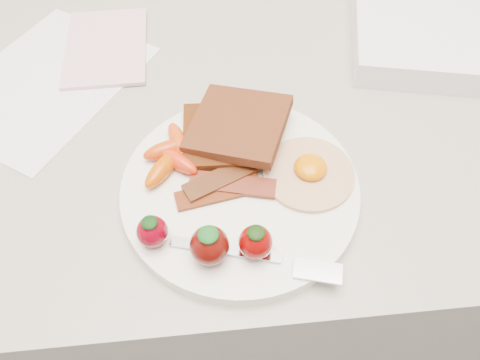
{
  "coord_description": "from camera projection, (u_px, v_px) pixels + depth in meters",
  "views": [
    {
      "loc": [
        -0.03,
        1.26,
        1.35
      ],
      "look_at": [
        -0.0,
        1.56,
        0.93
      ],
      "focal_mm": 35.0,
      "sensor_mm": 36.0,
      "label": 1
    }
  ],
  "objects": [
    {
      "name": "appliance",
      "position": [
        469.0,
        24.0,
        0.69
      ],
      "size": [
        0.39,
        0.34,
        0.04
      ],
      "primitive_type": "cube",
      "rotation": [
        0.0,
        0.0,
        -0.22
      ],
      "color": "white",
      "rests_on": "counter"
    },
    {
      "name": "bacon_strips",
      "position": [
        225.0,
        184.0,
        0.52
      ],
      "size": [
        0.12,
        0.07,
        0.01
      ],
      "color": "#340502",
      "rests_on": "plate"
    },
    {
      "name": "baby_carrots",
      "position": [
        171.0,
        155.0,
        0.54
      ],
      "size": [
        0.07,
        0.1,
        0.02
      ],
      "color": "#C03809",
      "rests_on": "plate"
    },
    {
      "name": "toast_upper",
      "position": [
        238.0,
        124.0,
        0.55
      ],
      "size": [
        0.14,
        0.14,
        0.03
      ],
      "primitive_type": "cube",
      "rotation": [
        0.0,
        -0.1,
        -0.4
      ],
      "color": "black",
      "rests_on": "toast_lower"
    },
    {
      "name": "counter",
      "position": [
        235.0,
        254.0,
        0.99
      ],
      "size": [
        2.0,
        0.6,
        0.9
      ],
      "primitive_type": "cube",
      "color": "gray",
      "rests_on": "ground"
    },
    {
      "name": "strawberries",
      "position": [
        209.0,
        241.0,
        0.46
      ],
      "size": [
        0.14,
        0.06,
        0.05
      ],
      "color": "#6F000F",
      "rests_on": "plate"
    },
    {
      "name": "toast_lower",
      "position": [
        225.0,
        136.0,
        0.56
      ],
      "size": [
        0.1,
        0.1,
        0.01
      ],
      "primitive_type": "cube",
      "rotation": [
        0.0,
        0.0,
        -0.04
      ],
      "color": "black",
      "rests_on": "plate"
    },
    {
      "name": "paper_sheet",
      "position": [
        46.0,
        82.0,
        0.65
      ],
      "size": [
        0.32,
        0.33,
        0.0
      ],
      "primitive_type": "cube",
      "rotation": [
        0.0,
        0.0,
        -0.6
      ],
      "color": "white",
      "rests_on": "counter"
    },
    {
      "name": "fork",
      "position": [
        267.0,
        259.0,
        0.47
      ],
      "size": [
        0.17,
        0.07,
        0.0
      ],
      "color": "silver",
      "rests_on": "plate"
    },
    {
      "name": "plate",
      "position": [
        240.0,
        190.0,
        0.53
      ],
      "size": [
        0.27,
        0.27,
        0.02
      ],
      "primitive_type": "cylinder",
      "color": "white",
      "rests_on": "counter"
    },
    {
      "name": "fried_egg",
      "position": [
        309.0,
        172.0,
        0.53
      ],
      "size": [
        0.13,
        0.13,
        0.02
      ],
      "color": "beige",
      "rests_on": "plate"
    },
    {
      "name": "notepad",
      "position": [
        106.0,
        47.0,
        0.69
      ],
      "size": [
        0.12,
        0.17,
        0.01
      ],
      "primitive_type": "cube",
      "rotation": [
        0.0,
        0.0,
        0.01
      ],
      "color": "beige",
      "rests_on": "paper_sheet"
    }
  ]
}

